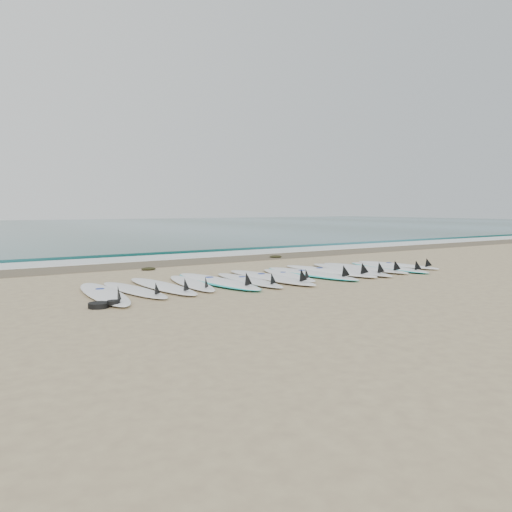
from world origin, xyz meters
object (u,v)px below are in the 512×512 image
surfboard_13 (399,265)px  surfboard_7 (289,275)px  surfboard_0 (105,293)px  leash_coil (102,305)px

surfboard_13 → surfboard_7: bearing=172.1°
surfboard_0 → surfboard_7: 4.17m
surfboard_0 → surfboard_13: bearing=4.8°
surfboard_7 → leash_coil: 4.62m
leash_coil → surfboard_0: bearing=71.6°
leash_coil → surfboard_13: bearing=8.4°
surfboard_7 → leash_coil: surfboard_7 is taller
surfboard_0 → leash_coil: size_ratio=6.05×
surfboard_0 → surfboard_13: (7.76, 0.26, -0.01)m
surfboard_7 → surfboard_13: surfboard_13 is taller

